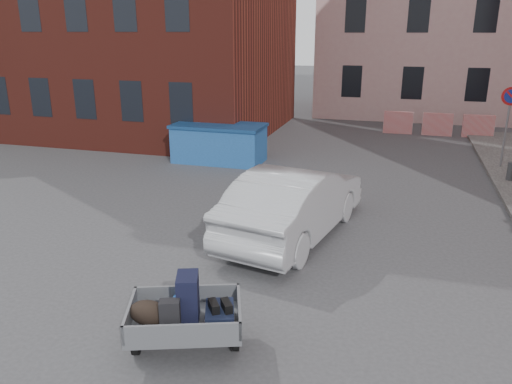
% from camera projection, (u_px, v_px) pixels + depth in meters
% --- Properties ---
extents(ground, '(120.00, 120.00, 0.00)m').
position_uv_depth(ground, '(248.00, 269.00, 9.86)').
color(ground, '#38383A').
rests_on(ground, ground).
extents(far_building, '(6.00, 6.00, 8.00)m').
position_uv_depth(far_building, '(65.00, 38.00, 34.09)').
color(far_building, maroon).
rests_on(far_building, ground).
extents(no_parking_sign, '(0.60, 0.09, 2.65)m').
position_uv_depth(no_parking_sign, '(509.00, 110.00, 16.28)').
color(no_parking_sign, gray).
rests_on(no_parking_sign, sidewalk).
extents(barriers, '(4.70, 0.18, 1.00)m').
position_uv_depth(barriers, '(437.00, 124.00, 22.27)').
color(barriers, red).
rests_on(barriers, ground).
extents(trailer, '(1.88, 1.98, 1.20)m').
position_uv_depth(trailer, '(184.00, 314.00, 7.16)').
color(trailer, black).
rests_on(trailer, ground).
extents(dumpster, '(3.23, 1.68, 1.35)m').
position_uv_depth(dumpster, '(219.00, 143.00, 17.76)').
color(dumpster, '#2258A3').
rests_on(dumpster, ground).
extents(silver_car, '(2.63, 5.13, 1.61)m').
position_uv_depth(silver_car, '(294.00, 202.00, 11.24)').
color(silver_car, '#A7A9AE').
rests_on(silver_car, ground).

